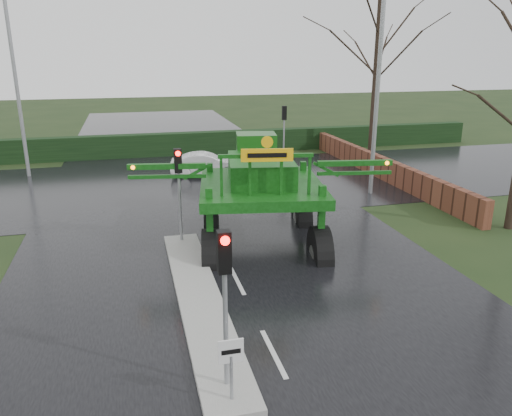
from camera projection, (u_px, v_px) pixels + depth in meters
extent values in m
plane|color=black|center=(273.00, 354.00, 11.61)|extent=(140.00, 140.00, 0.00)
cube|color=black|center=(206.00, 220.00, 20.85)|extent=(14.00, 80.00, 0.02)
cube|color=black|center=(189.00, 184.00, 26.39)|extent=(80.00, 12.00, 0.02)
cube|color=gray|center=(199.00, 298.00, 14.05)|extent=(1.20, 10.00, 0.16)
cube|color=black|center=(174.00, 144.00, 33.56)|extent=(44.00, 0.90, 1.50)
cube|color=#592D1E|center=(371.00, 163.00, 28.70)|extent=(0.40, 20.00, 1.20)
cylinder|color=gray|center=(231.00, 378.00, 9.72)|extent=(0.07, 0.07, 1.00)
cube|color=silver|center=(231.00, 351.00, 9.54)|extent=(0.50, 0.04, 0.50)
cube|color=black|center=(231.00, 352.00, 9.52)|extent=(0.38, 0.01, 0.10)
cylinder|color=gray|center=(225.00, 315.00, 9.85)|extent=(0.10, 0.10, 3.50)
cube|color=black|center=(224.00, 252.00, 9.45)|extent=(0.26, 0.22, 0.85)
sphere|color=#FF0C07|center=(225.00, 241.00, 9.24)|extent=(0.18, 0.18, 0.18)
cylinder|color=gray|center=(180.00, 198.00, 17.71)|extent=(0.10, 0.10, 3.50)
cube|color=black|center=(178.00, 161.00, 17.30)|extent=(0.26, 0.22, 0.85)
sphere|color=#FF0C07|center=(178.00, 154.00, 17.10)|extent=(0.18, 0.18, 0.18)
cylinder|color=gray|center=(284.00, 135.00, 31.10)|extent=(0.10, 0.10, 3.50)
cube|color=black|center=(284.00, 113.00, 30.70)|extent=(0.26, 0.22, 0.85)
sphere|color=#FF0C07|center=(284.00, 108.00, 30.73)|extent=(0.18, 0.18, 0.18)
cylinder|color=gray|center=(378.00, 90.00, 23.21)|extent=(0.20, 0.20, 10.00)
cylinder|color=gray|center=(16.00, 85.00, 26.58)|extent=(0.20, 0.20, 10.00)
cylinder|color=black|center=(375.00, 79.00, 32.59)|extent=(0.32, 0.32, 10.00)
cylinder|color=black|center=(159.00, 214.00, 18.24)|extent=(0.92, 2.15, 2.08)
cylinder|color=#595B56|center=(159.00, 214.00, 18.24)|extent=(0.73, 0.82, 0.73)
cube|color=#0C3F0B|center=(157.00, 180.00, 17.85)|extent=(0.26, 0.26, 2.40)
cylinder|color=black|center=(261.00, 212.00, 18.53)|extent=(0.92, 2.15, 2.08)
cylinder|color=#595B56|center=(261.00, 212.00, 18.53)|extent=(0.73, 0.82, 0.73)
cube|color=#0C3F0B|center=(261.00, 178.00, 18.13)|extent=(0.26, 0.26, 2.40)
cylinder|color=black|center=(146.00, 254.00, 14.68)|extent=(0.92, 2.15, 2.08)
cylinder|color=#595B56|center=(146.00, 254.00, 14.68)|extent=(0.73, 0.82, 0.73)
cube|color=#0C3F0B|center=(143.00, 212.00, 14.28)|extent=(0.26, 0.26, 2.40)
cylinder|color=black|center=(272.00, 250.00, 14.96)|extent=(0.92, 2.15, 2.08)
cylinder|color=#595B56|center=(272.00, 250.00, 14.96)|extent=(0.73, 0.82, 0.73)
cube|color=#0C3F0B|center=(273.00, 209.00, 14.57)|extent=(0.26, 0.26, 2.40)
cube|color=#0C3F0B|center=(208.00, 172.00, 16.01)|extent=(5.16, 5.67, 0.36)
cube|color=#0C3F0B|center=(208.00, 153.00, 16.03)|extent=(2.79, 3.47, 0.94)
cube|color=#154D12|center=(208.00, 132.00, 17.90)|extent=(1.75, 1.50, 1.35)
cube|color=#0C3F0B|center=(206.00, 134.00, 13.97)|extent=(3.10, 0.65, 0.12)
cube|color=#0C3F0B|center=(97.00, 147.00, 15.07)|extent=(2.70, 0.64, 0.19)
sphere|color=orange|center=(57.00, 149.00, 14.89)|extent=(0.15, 0.15, 0.15)
cube|color=#0C3F0B|center=(314.00, 144.00, 15.58)|extent=(2.70, 0.64, 0.19)
sphere|color=orange|center=(351.00, 144.00, 15.57)|extent=(0.15, 0.15, 0.15)
cube|color=#FFB80D|center=(206.00, 132.00, 13.54)|extent=(1.65, 0.34, 0.42)
cube|color=black|center=(206.00, 132.00, 13.54)|extent=(1.23, 0.22, 0.15)
cylinder|color=#FFB80D|center=(205.00, 117.00, 13.42)|extent=(0.38, 0.10, 0.37)
imported|color=silver|center=(207.00, 176.00, 28.14)|extent=(4.10, 1.96, 1.30)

